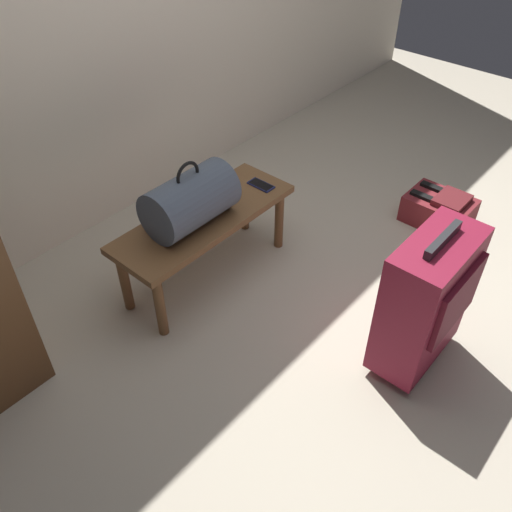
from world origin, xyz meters
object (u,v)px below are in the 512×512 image
bench (205,225)px  cell_phone (261,185)px  duffel_bag_slate (190,200)px  backpack_maroon (438,209)px  suitcase_upright_burgundy (426,300)px

bench → cell_phone: cell_phone is taller
duffel_bag_slate → backpack_maroon: size_ratio=1.16×
bench → cell_phone: size_ratio=6.94×
cell_phone → backpack_maroon: (0.87, -0.67, -0.31)m
cell_phone → duffel_bag_slate: bearing=174.8°
bench → duffel_bag_slate: (-0.08, -0.00, 0.19)m
backpack_maroon → suitcase_upright_burgundy: bearing=-159.1°
bench → cell_phone: bearing=-6.3°
cell_phone → bench: bearing=173.7°
bench → duffel_bag_slate: bearing=-180.0°
duffel_bag_slate → cell_phone: (0.47, -0.04, -0.13)m
duffel_bag_slate → backpack_maroon: 1.57m
duffel_bag_slate → backpack_maroon: (1.33, -0.71, -0.44)m
duffel_bag_slate → cell_phone: size_ratio=3.06×
suitcase_upright_burgundy → backpack_maroon: 1.14m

